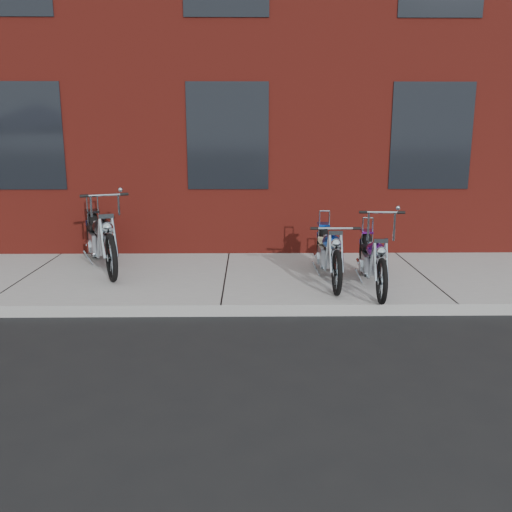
{
  "coord_description": "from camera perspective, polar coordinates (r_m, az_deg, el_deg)",
  "views": [
    {
      "loc": [
        0.35,
        -6.48,
        2.26
      ],
      "look_at": [
        0.45,
        0.8,
        0.6
      ],
      "focal_mm": 38.0,
      "sensor_mm": 36.0,
      "label": 1
    }
  ],
  "objects": [
    {
      "name": "ground",
      "position": [
        6.87,
        -3.71,
        -6.39
      ],
      "size": [
        120.0,
        120.0,
        0.0
      ],
      "primitive_type": "plane",
      "color": "black",
      "rests_on": "ground"
    },
    {
      "name": "building_brick",
      "position": [
        14.59,
        -2.31,
        19.68
      ],
      "size": [
        22.0,
        10.0,
        8.0
      ],
      "primitive_type": "cube",
      "color": "maroon",
      "rests_on": "ground"
    },
    {
      "name": "sidewalk",
      "position": [
        8.28,
        -3.21,
        -2.48
      ],
      "size": [
        22.0,
        3.0,
        0.15
      ],
      "primitive_type": "cube",
      "color": "gray",
      "rests_on": "ground"
    },
    {
      "name": "chopper_third",
      "position": [
        8.94,
        -16.0,
        1.6
      ],
      "size": [
        1.09,
        2.3,
        1.25
      ],
      "rotation": [
        0.0,
        0.0,
        -1.16
      ],
      "color": "black",
      "rests_on": "sidewalk"
    },
    {
      "name": "chopper_purple",
      "position": [
        7.68,
        12.18,
        -0.55
      ],
      "size": [
        0.5,
        2.05,
        1.15
      ],
      "rotation": [
        0.0,
        0.0,
        -1.64
      ],
      "color": "black",
      "rests_on": "sidewalk"
    },
    {
      "name": "chopper_blue",
      "position": [
        7.98,
        7.69,
        0.24
      ],
      "size": [
        0.52,
        2.14,
        0.93
      ],
      "rotation": [
        0.0,
        0.0,
        -1.58
      ],
      "color": "black",
      "rests_on": "sidewalk"
    }
  ]
}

